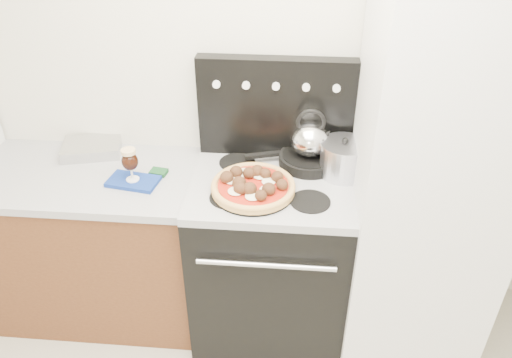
# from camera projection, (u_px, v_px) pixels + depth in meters

# --- Properties ---
(room_shell) EXTENTS (3.52, 3.01, 2.52)m
(room_shell) POSITION_uv_depth(u_px,v_px,m) (228.00, 254.00, 1.43)
(room_shell) COLOR #BEB59F
(room_shell) RESTS_ON ground
(base_cabinet) EXTENTS (1.45, 0.60, 0.86)m
(base_cabinet) POSITION_uv_depth(u_px,v_px,m) (68.00, 244.00, 2.71)
(base_cabinet) COLOR #5B3018
(base_cabinet) RESTS_ON ground
(countertop) EXTENTS (1.48, 0.63, 0.04)m
(countertop) POSITION_uv_depth(u_px,v_px,m) (49.00, 175.00, 2.46)
(countertop) COLOR #A8A8AE
(countertop) RESTS_ON base_cabinet
(stove_body) EXTENTS (0.76, 0.65, 0.88)m
(stove_body) POSITION_uv_depth(u_px,v_px,m) (270.00, 258.00, 2.60)
(stove_body) COLOR black
(stove_body) RESTS_ON ground
(cooktop) EXTENTS (0.76, 0.65, 0.04)m
(cooktop) POSITION_uv_depth(u_px,v_px,m) (272.00, 185.00, 2.35)
(cooktop) COLOR #ADADB2
(cooktop) RESTS_ON stove_body
(backguard) EXTENTS (0.76, 0.08, 0.50)m
(backguard) POSITION_uv_depth(u_px,v_px,m) (276.00, 108.00, 2.43)
(backguard) COLOR black
(backguard) RESTS_ON cooktop
(fridge) EXTENTS (0.64, 0.68, 1.90)m
(fridge) POSITION_uv_depth(u_px,v_px,m) (426.00, 186.00, 2.25)
(fridge) COLOR silver
(fridge) RESTS_ON ground
(foil_sheet) EXTENTS (0.33, 0.27, 0.06)m
(foil_sheet) POSITION_uv_depth(u_px,v_px,m) (92.00, 148.00, 2.58)
(foil_sheet) COLOR silver
(foil_sheet) RESTS_ON countertop
(oven_mitt) EXTENTS (0.25, 0.17, 0.02)m
(oven_mitt) POSITION_uv_depth(u_px,v_px,m) (133.00, 181.00, 2.36)
(oven_mitt) COLOR navy
(oven_mitt) RESTS_ON countertop
(beer_glass) EXTENTS (0.10, 0.10, 0.17)m
(beer_glass) POSITION_uv_depth(u_px,v_px,m) (130.00, 165.00, 2.30)
(beer_glass) COLOR black
(beer_glass) RESTS_ON oven_mitt
(pizza_pan) EXTENTS (0.40, 0.40, 0.01)m
(pizza_pan) POSITION_uv_depth(u_px,v_px,m) (253.00, 191.00, 2.26)
(pizza_pan) COLOR black
(pizza_pan) RESTS_ON cooktop
(pizza) EXTENTS (0.41, 0.41, 0.05)m
(pizza) POSITION_uv_depth(u_px,v_px,m) (253.00, 185.00, 2.24)
(pizza) COLOR tan
(pizza) RESTS_ON pizza_pan
(skillet) EXTENTS (0.36, 0.36, 0.05)m
(skillet) POSITION_uv_depth(u_px,v_px,m) (308.00, 160.00, 2.45)
(skillet) COLOR black
(skillet) RESTS_ON cooktop
(tea_kettle) EXTENTS (0.22, 0.22, 0.21)m
(tea_kettle) POSITION_uv_depth(u_px,v_px,m) (310.00, 137.00, 2.38)
(tea_kettle) COLOR silver
(tea_kettle) RESTS_ON skillet
(stock_pot) EXTENTS (0.24, 0.24, 0.16)m
(stock_pot) POSITION_uv_depth(u_px,v_px,m) (343.00, 160.00, 2.35)
(stock_pot) COLOR silver
(stock_pot) RESTS_ON cooktop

